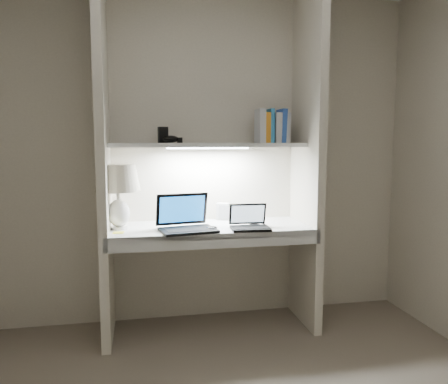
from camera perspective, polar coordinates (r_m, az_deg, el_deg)
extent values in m
cube|color=beige|center=(3.37, -2.59, 4.48)|extent=(3.20, 0.01, 2.50)
cube|color=beige|center=(3.07, -15.46, 4.04)|extent=(0.06, 0.55, 2.50)
cube|color=beige|center=(3.29, 10.83, 4.32)|extent=(0.06, 0.55, 2.50)
cube|color=white|center=(3.16, -1.80, -4.81)|extent=(1.40, 0.55, 0.04)
cube|color=silver|center=(2.91, -0.97, -6.38)|extent=(1.46, 0.03, 0.10)
cube|color=silver|center=(3.19, -2.12, 6.16)|extent=(1.40, 0.36, 0.03)
cube|color=white|center=(3.19, -2.12, 5.76)|extent=(0.60, 0.04, 0.02)
cylinder|color=white|center=(3.13, -13.53, -4.54)|extent=(0.11, 0.11, 0.02)
ellipsoid|color=white|center=(3.11, -13.58, -2.69)|extent=(0.15, 0.15, 0.19)
cylinder|color=white|center=(3.09, -13.64, -0.63)|extent=(0.02, 0.02, 0.08)
sphere|color=#FFD899|center=(3.08, -13.68, 0.88)|extent=(0.05, 0.05, 0.05)
cube|color=black|center=(2.97, -4.69, -5.00)|extent=(0.40, 0.31, 0.02)
cube|color=black|center=(2.96, -4.70, -4.82)|extent=(0.34, 0.23, 0.00)
cube|color=black|center=(3.09, -5.53, -2.23)|extent=(0.37, 0.13, 0.23)
cube|color=blue|center=(3.09, -5.49, -2.25)|extent=(0.33, 0.10, 0.19)
cube|color=black|center=(3.02, 3.47, -4.78)|extent=(0.27, 0.20, 0.02)
cube|color=black|center=(3.02, 3.48, -4.60)|extent=(0.23, 0.14, 0.00)
cube|color=black|center=(3.11, 3.09, -2.85)|extent=(0.27, 0.07, 0.15)
cube|color=#ABC2D2|center=(3.11, 3.11, -2.88)|extent=(0.23, 0.05, 0.12)
cube|color=silver|center=(3.38, -0.15, -2.56)|extent=(0.11, 0.10, 0.13)
ellipsoid|color=black|center=(2.99, -1.63, -4.76)|extent=(0.10, 0.08, 0.03)
torus|color=black|center=(3.20, 4.43, -4.20)|extent=(0.14, 0.14, 0.01)
cube|color=yellow|center=(3.00, -13.63, -5.17)|extent=(0.08, 0.08, 0.00)
cube|color=#BCBCBC|center=(3.35, 8.00, 8.27)|extent=(0.04, 0.17, 0.22)
cube|color=#294FA4|center=(3.34, 7.47, 8.53)|extent=(0.05, 0.17, 0.25)
cube|color=beige|center=(3.32, 6.79, 8.30)|extent=(0.05, 0.17, 0.22)
cube|color=teal|center=(3.31, 5.96, 8.56)|extent=(0.03, 0.17, 0.25)
cube|color=orange|center=(3.30, 5.42, 8.33)|extent=(0.04, 0.17, 0.22)
cube|color=silver|center=(3.29, 4.73, 8.59)|extent=(0.05, 0.17, 0.25)
cube|color=black|center=(3.22, -7.97, 7.40)|extent=(0.08, 0.06, 0.12)
ellipsoid|color=black|center=(3.17, -6.99, 6.88)|extent=(0.15, 0.12, 0.05)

